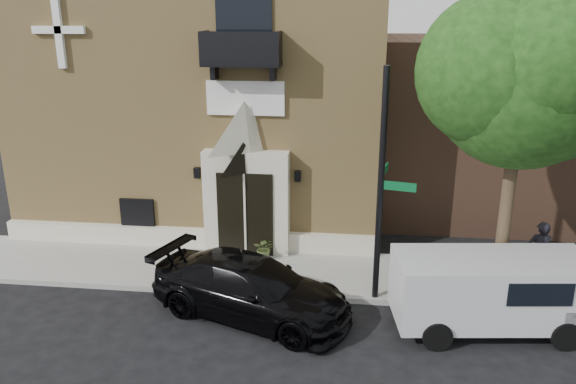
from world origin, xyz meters
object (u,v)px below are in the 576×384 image
black_sedan (251,288)px  pedestrian_near (539,254)px  street_sign (382,187)px  cargo_van (499,290)px  fire_hydrant (512,286)px

black_sedan → pedestrian_near: bearing=-53.1°
black_sedan → street_sign: bearing=-51.0°
cargo_van → fire_hydrant: cargo_van is taller
cargo_van → street_sign: size_ratio=0.79×
street_sign → fire_hydrant: 4.35m
cargo_van → black_sedan: bearing=173.6°
street_sign → pedestrian_near: bearing=28.6°
cargo_van → street_sign: 3.66m
cargo_van → street_sign: bearing=152.9°
black_sedan → cargo_van: (5.93, 0.05, 0.29)m
black_sedan → street_sign: 4.10m
black_sedan → cargo_van: bearing=-69.6°
cargo_van → pedestrian_near: (1.57, 2.24, 0.03)m
cargo_van → fire_hydrant: 1.52m
cargo_van → pedestrian_near: pedestrian_near is taller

